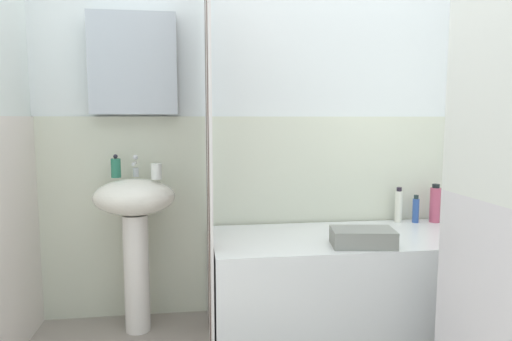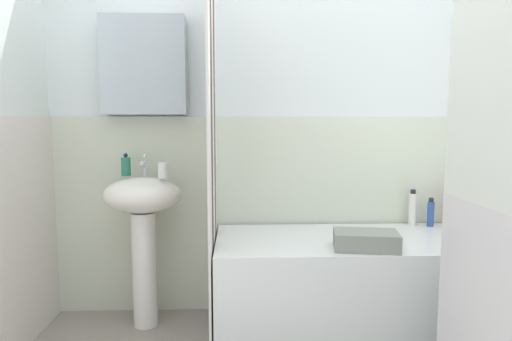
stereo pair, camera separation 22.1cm
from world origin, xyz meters
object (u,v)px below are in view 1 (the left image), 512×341
(bathtub, at_px, (347,282))
(shampoo_bottle, at_px, (435,204))
(toothbrush_cup, at_px, (156,171))
(lotion_bottle, at_px, (399,206))
(soap_dispenser, at_px, (116,168))
(sink, at_px, (135,220))
(body_wash_bottle, at_px, (416,210))
(towel_folded, at_px, (363,237))

(bathtub, height_order, shampoo_bottle, shampoo_bottle)
(toothbrush_cup, height_order, lotion_bottle, toothbrush_cup)
(soap_dispenser, height_order, shampoo_bottle, soap_dispenser)
(sink, bearing_deg, body_wash_bottle, 3.53)
(towel_folded, bearing_deg, body_wash_bottle, 41.25)
(sink, bearing_deg, shampoo_bottle, 3.15)
(shampoo_bottle, bearing_deg, towel_folded, -144.99)
(body_wash_bottle, bearing_deg, lotion_bottle, 164.33)
(bathtub, distance_m, body_wash_bottle, 0.68)
(sink, xyz_separation_m, shampoo_bottle, (1.82, 0.10, 0.02))
(body_wash_bottle, bearing_deg, sink, -176.47)
(sink, height_order, lotion_bottle, sink)
(toothbrush_cup, bearing_deg, soap_dispenser, 156.18)
(sink, relative_size, soap_dispenser, 6.62)
(sink, height_order, body_wash_bottle, sink)
(toothbrush_cup, distance_m, body_wash_bottle, 1.60)
(towel_folded, bearing_deg, bathtub, 91.36)
(sink, relative_size, shampoo_bottle, 3.57)
(towel_folded, bearing_deg, sink, 163.30)
(towel_folded, bearing_deg, lotion_bottle, 49.11)
(lotion_bottle, bearing_deg, sink, -175.23)
(body_wash_bottle, height_order, towel_folded, body_wash_bottle)
(bathtub, relative_size, lotion_bottle, 6.81)
(shampoo_bottle, height_order, body_wash_bottle, shampoo_bottle)
(sink, xyz_separation_m, soap_dispenser, (-0.10, 0.07, 0.29))
(bathtub, height_order, towel_folded, towel_folded)
(toothbrush_cup, height_order, towel_folded, toothbrush_cup)
(soap_dispenser, xyz_separation_m, shampoo_bottle, (1.92, 0.03, -0.26))
(shampoo_bottle, distance_m, lotion_bottle, 0.23)
(sink, height_order, toothbrush_cup, toothbrush_cup)
(bathtub, relative_size, towel_folded, 4.77)
(soap_dispenser, distance_m, shampoo_bottle, 1.94)
(lotion_bottle, bearing_deg, soap_dispenser, -178.02)
(shampoo_bottle, bearing_deg, lotion_bottle, 171.71)
(sink, xyz_separation_m, toothbrush_cup, (0.12, -0.03, 0.27))
(towel_folded, bearing_deg, shampoo_bottle, 35.01)
(sink, bearing_deg, bathtub, -7.00)
(sink, xyz_separation_m, bathtub, (1.17, -0.14, -0.36))
(toothbrush_cup, relative_size, bathtub, 0.06)
(soap_dispenser, distance_m, towel_folded, 1.39)
(soap_dispenser, distance_m, lotion_bottle, 1.72)
(toothbrush_cup, height_order, bathtub, toothbrush_cup)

